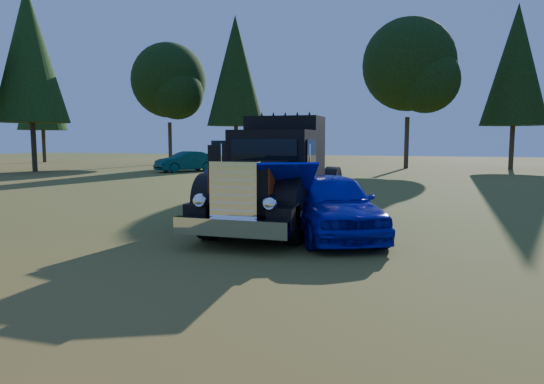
{
  "coord_description": "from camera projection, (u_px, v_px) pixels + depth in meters",
  "views": [
    {
      "loc": [
        5.18,
        -10.89,
        2.36
      ],
      "look_at": [
        1.67,
        0.5,
        1.06
      ],
      "focal_mm": 32.0,
      "sensor_mm": 36.0,
      "label": 1
    }
  ],
  "objects": [
    {
      "name": "ground",
      "position": [
        202.0,
        234.0,
        12.12
      ],
      "size": [
        120.0,
        120.0,
        0.0
      ],
      "primitive_type": "plane",
      "color": "#345519",
      "rests_on": "ground"
    },
    {
      "name": "treeline",
      "position": [
        354.0,
        67.0,
        36.99
      ],
      "size": [
        72.1,
        24.04,
        13.84
      ],
      "color": "#2D2116",
      "rests_on": "ground"
    },
    {
      "name": "diamond_t_truck",
      "position": [
        276.0,
        180.0,
        13.05
      ],
      "size": [
        3.35,
        7.16,
        3.0
      ],
      "color": "black",
      "rests_on": "ground"
    },
    {
      "name": "hotrod_coupe",
      "position": [
        330.0,
        204.0,
        11.8
      ],
      "size": [
        3.63,
        4.96,
        1.89
      ],
      "color": "#1907A6",
      "rests_on": "ground"
    },
    {
      "name": "spectator_near",
      "position": [
        210.0,
        198.0,
        13.08
      ],
      "size": [
        0.53,
        0.65,
        1.55
      ],
      "primitive_type": "imported",
      "rotation": [
        0.0,
        0.0,
        1.24
      ],
      "color": "#1E2947",
      "rests_on": "ground"
    },
    {
      "name": "spectator_far",
      "position": [
        225.0,
        191.0,
        13.78
      ],
      "size": [
        1.04,
        1.1,
        1.8
      ],
      "primitive_type": "imported",
      "rotation": [
        0.0,
        0.0,
        1.01
      ],
      "color": "#1B2941",
      "rests_on": "ground"
    },
    {
      "name": "distant_teal_car",
      "position": [
        186.0,
        162.0,
        35.41
      ],
      "size": [
        3.81,
        4.54,
        1.47
      ],
      "primitive_type": "imported",
      "rotation": [
        0.0,
        0.0,
        -0.61
      ],
      "color": "#093137",
      "rests_on": "ground"
    }
  ]
}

